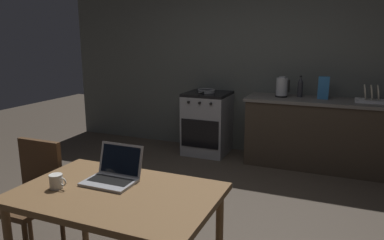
{
  "coord_description": "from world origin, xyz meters",
  "views": [
    {
      "loc": [
        1.23,
        -2.52,
        1.62
      ],
      "look_at": [
        -0.1,
        0.68,
        0.83
      ],
      "focal_mm": 33.52,
      "sensor_mm": 36.0,
      "label": 1
    }
  ],
  "objects_px": {
    "coffee_mug": "(56,181)",
    "bottle_b": "(300,87)",
    "electric_kettle": "(282,87)",
    "frying_pan": "(206,91)",
    "chair": "(32,192)",
    "dining_table": "(117,203)",
    "dish_rack": "(371,98)",
    "stove_oven": "(207,123)",
    "laptop": "(113,175)",
    "cereal_box": "(323,88)"
  },
  "relations": [
    {
      "from": "laptop",
      "to": "dish_rack",
      "type": "bearing_deg",
      "value": 68.78
    },
    {
      "from": "chair",
      "to": "electric_kettle",
      "type": "height_order",
      "value": "electric_kettle"
    },
    {
      "from": "dining_table",
      "to": "frying_pan",
      "type": "xyz_separation_m",
      "value": [
        -0.54,
        2.99,
        0.26
      ]
    },
    {
      "from": "electric_kettle",
      "to": "bottle_b",
      "type": "height_order",
      "value": "bottle_b"
    },
    {
      "from": "dining_table",
      "to": "bottle_b",
      "type": "relative_size",
      "value": 4.43
    },
    {
      "from": "electric_kettle",
      "to": "frying_pan",
      "type": "relative_size",
      "value": 0.63
    },
    {
      "from": "stove_oven",
      "to": "dining_table",
      "type": "height_order",
      "value": "stove_oven"
    },
    {
      "from": "dining_table",
      "to": "laptop",
      "type": "height_order",
      "value": "laptop"
    },
    {
      "from": "dining_table",
      "to": "chair",
      "type": "distance_m",
      "value": 0.87
    },
    {
      "from": "electric_kettle",
      "to": "chair",
      "type": "bearing_deg",
      "value": -115.12
    },
    {
      "from": "laptop",
      "to": "frying_pan",
      "type": "relative_size",
      "value": 0.76
    },
    {
      "from": "dish_rack",
      "to": "cereal_box",
      "type": "bearing_deg",
      "value": 177.87
    },
    {
      "from": "chair",
      "to": "frying_pan",
      "type": "height_order",
      "value": "frying_pan"
    },
    {
      "from": "stove_oven",
      "to": "electric_kettle",
      "type": "bearing_deg",
      "value": 0.14
    },
    {
      "from": "frying_pan",
      "to": "bottle_b",
      "type": "xyz_separation_m",
      "value": [
        1.25,
        0.11,
        0.11
      ]
    },
    {
      "from": "laptop",
      "to": "cereal_box",
      "type": "relative_size",
      "value": 1.13
    },
    {
      "from": "dish_rack",
      "to": "bottle_b",
      "type": "relative_size",
      "value": 1.24
    },
    {
      "from": "electric_kettle",
      "to": "coffee_mug",
      "type": "bearing_deg",
      "value": -105.47
    },
    {
      "from": "dining_table",
      "to": "dish_rack",
      "type": "distance_m",
      "value": 3.4
    },
    {
      "from": "electric_kettle",
      "to": "frying_pan",
      "type": "distance_m",
      "value": 1.04
    },
    {
      "from": "laptop",
      "to": "coffee_mug",
      "type": "xyz_separation_m",
      "value": [
        -0.26,
        -0.23,
        -0.0
      ]
    },
    {
      "from": "laptop",
      "to": "cereal_box",
      "type": "distance_m",
      "value": 3.13
    },
    {
      "from": "laptop",
      "to": "dining_table",
      "type": "bearing_deg",
      "value": -40.42
    },
    {
      "from": "stove_oven",
      "to": "coffee_mug",
      "type": "height_order",
      "value": "stove_oven"
    },
    {
      "from": "dish_rack",
      "to": "bottle_b",
      "type": "distance_m",
      "value": 0.83
    },
    {
      "from": "dish_rack",
      "to": "stove_oven",
      "type": "bearing_deg",
      "value": -179.93
    },
    {
      "from": "frying_pan",
      "to": "bottle_b",
      "type": "bearing_deg",
      "value": 4.96
    },
    {
      "from": "coffee_mug",
      "to": "cereal_box",
      "type": "distance_m",
      "value": 3.43
    },
    {
      "from": "coffee_mug",
      "to": "bottle_b",
      "type": "xyz_separation_m",
      "value": [
        1.08,
        3.2,
        0.25
      ]
    },
    {
      "from": "stove_oven",
      "to": "bottle_b",
      "type": "distance_m",
      "value": 1.37
    },
    {
      "from": "frying_pan",
      "to": "laptop",
      "type": "bearing_deg",
      "value": -81.52
    },
    {
      "from": "chair",
      "to": "laptop",
      "type": "height_order",
      "value": "laptop"
    },
    {
      "from": "electric_kettle",
      "to": "coffee_mug",
      "type": "xyz_separation_m",
      "value": [
        -0.86,
        -3.12,
        -0.24
      ]
    },
    {
      "from": "chair",
      "to": "dish_rack",
      "type": "distance_m",
      "value": 3.76
    },
    {
      "from": "chair",
      "to": "laptop",
      "type": "relative_size",
      "value": 2.76
    },
    {
      "from": "electric_kettle",
      "to": "frying_pan",
      "type": "bearing_deg",
      "value": -178.4
    },
    {
      "from": "laptop",
      "to": "bottle_b",
      "type": "distance_m",
      "value": 3.1
    },
    {
      "from": "dining_table",
      "to": "cereal_box",
      "type": "height_order",
      "value": "cereal_box"
    },
    {
      "from": "dining_table",
      "to": "coffee_mug",
      "type": "relative_size",
      "value": 10.14
    },
    {
      "from": "stove_oven",
      "to": "dining_table",
      "type": "distance_m",
      "value": 3.07
    },
    {
      "from": "frying_pan",
      "to": "dish_rack",
      "type": "xyz_separation_m",
      "value": [
        2.08,
        0.03,
        0.02
      ]
    },
    {
      "from": "stove_oven",
      "to": "laptop",
      "type": "height_order",
      "value": "laptop"
    },
    {
      "from": "frying_pan",
      "to": "cereal_box",
      "type": "distance_m",
      "value": 1.54
    },
    {
      "from": "dining_table",
      "to": "frying_pan",
      "type": "relative_size",
      "value": 2.91
    },
    {
      "from": "chair",
      "to": "cereal_box",
      "type": "bearing_deg",
      "value": 55.02
    },
    {
      "from": "frying_pan",
      "to": "coffee_mug",
      "type": "bearing_deg",
      "value": -86.85
    },
    {
      "from": "dining_table",
      "to": "dish_rack",
      "type": "relative_size",
      "value": 3.59
    },
    {
      "from": "electric_kettle",
      "to": "dish_rack",
      "type": "xyz_separation_m",
      "value": [
        1.04,
        0.0,
        -0.08
      ]
    },
    {
      "from": "chair",
      "to": "coffee_mug",
      "type": "xyz_separation_m",
      "value": [
        0.48,
        -0.24,
        0.26
      ]
    },
    {
      "from": "frying_pan",
      "to": "dish_rack",
      "type": "relative_size",
      "value": 1.23
    }
  ]
}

